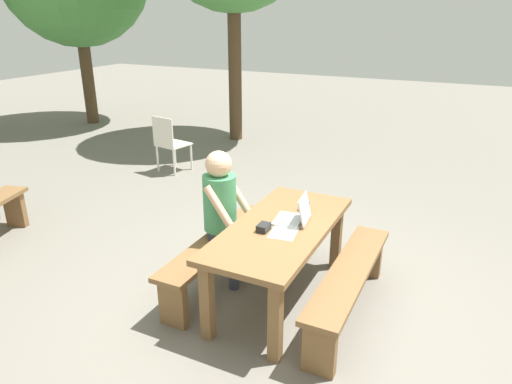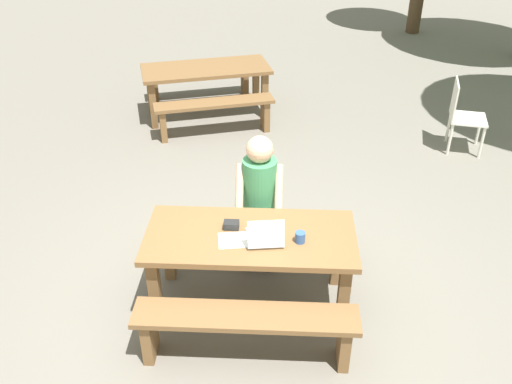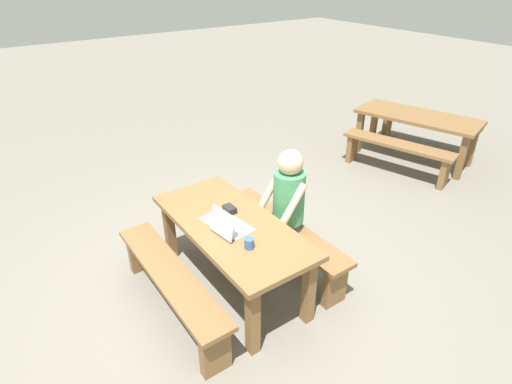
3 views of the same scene
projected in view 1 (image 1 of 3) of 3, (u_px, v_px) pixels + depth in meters
ground_plane at (279, 297)px, 4.22m from camera, size 30.00×30.00×0.00m
picnic_table_front at (280, 237)px, 4.00m from camera, size 1.70×0.78×0.72m
bench_near at (349, 281)px, 3.84m from camera, size 1.68×0.30×0.46m
bench_far at (219, 249)px, 4.35m from camera, size 1.68×0.30×0.46m
laptop at (295, 215)px, 4.00m from camera, size 0.32×0.32×0.24m
small_pouch at (264, 227)px, 3.85m from camera, size 0.12×0.09×0.06m
paper_sheet at (284, 232)px, 3.84m from camera, size 0.32×0.25×0.00m
coffee_mug at (305, 206)px, 4.24m from camera, size 0.08×0.08×0.09m
person_seated at (223, 207)px, 4.22m from camera, size 0.41×0.41×1.29m
plastic_chair at (170, 143)px, 7.35m from camera, size 0.51×0.51×0.90m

